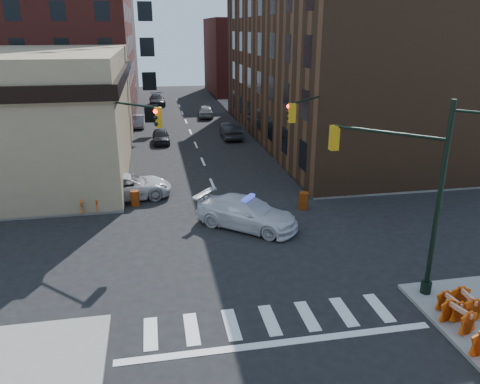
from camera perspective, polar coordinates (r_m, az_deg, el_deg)
name	(u,v)px	position (r m, az deg, el deg)	size (l,w,h in m)	color
ground	(238,244)	(24.34, -0.28, -6.36)	(140.00, 140.00, 0.00)	black
sidewalk_ne	(371,116)	(61.54, 15.63, 8.89)	(34.00, 54.50, 0.15)	gray
apartment_block	(18,14)	(63.27, -25.48, 18.96)	(25.00, 25.00, 24.00)	maroon
commercial_row_ne	(328,67)	(47.35, 10.66, 14.77)	(14.00, 34.00, 14.00)	#4B311E
filler_nw	(72,44)	(84.46, -19.77, 16.60)	(20.00, 18.00, 16.00)	brown
filler_ne	(257,56)	(81.69, 2.08, 16.21)	(16.00, 16.00, 12.00)	maroon
signal_pole_se	(412,186)	(19.82, 20.19, 0.65)	(5.40, 5.27, 8.00)	black
signal_pole_nw	(120,143)	(27.68, -14.43, 5.76)	(3.58, 3.67, 8.00)	black
signal_pole_ne	(315,135)	(29.31, 9.13, 6.87)	(3.67, 3.58, 8.00)	black
tree_ne_near	(263,100)	(49.43, 2.85, 11.15)	(3.00, 3.00, 4.85)	black
tree_ne_far	(248,90)	(57.17, 0.95, 12.30)	(3.00, 3.00, 4.85)	black
police_car	(247,213)	(26.00, 0.84, -2.57)	(2.39, 5.87, 1.70)	silver
pickup	(128,187)	(31.34, -13.54, 0.65)	(2.62, 5.69, 1.58)	silver
parked_car_wnear	(161,136)	(46.01, -9.64, 6.72)	(1.59, 3.95, 1.35)	black
parked_car_wfar	(138,121)	(54.18, -12.30, 8.42)	(1.37, 3.92, 1.29)	gray
parked_car_wdeep	(157,100)	(69.32, -10.07, 11.01)	(2.19, 5.38, 1.56)	black
parked_car_enear	(230,130)	(47.48, -1.18, 7.54)	(1.70, 4.88, 1.61)	black
parked_car_efar	(206,111)	(59.13, -4.20, 9.81)	(1.79, 4.45, 1.52)	gray
pedestrian_a	(95,195)	(29.37, -17.28, -0.31)	(0.70, 0.46, 1.92)	black
pedestrian_b	(64,199)	(29.69, -20.67, -0.77)	(0.80, 0.62, 1.65)	black
pedestrian_c	(55,199)	(29.77, -21.58, -0.77)	(1.00, 0.42, 1.70)	black
barrel_road	(303,201)	(29.00, 7.73, -1.05)	(0.59, 0.59, 1.06)	#C96609
barrel_bank	(135,198)	(30.00, -12.68, -0.74)	(0.55, 0.55, 0.98)	#D24509
barricade_se_a	(451,307)	(20.01, 24.34, -12.61)	(1.08, 0.54, 0.81)	#ED410B
barricade_se_b	(467,304)	(20.35, 25.90, -12.17)	(1.18, 0.59, 0.89)	red
barricade_se_c	(458,317)	(19.39, 25.00, -13.66)	(1.18, 0.59, 0.89)	orange
barricade_nw_a	(89,205)	(29.32, -17.95, -1.52)	(1.15, 0.57, 0.86)	#EA500B
barricade_nw_b	(51,194)	(31.87, -22.09, -0.19)	(1.37, 0.69, 1.03)	#EC5D0B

